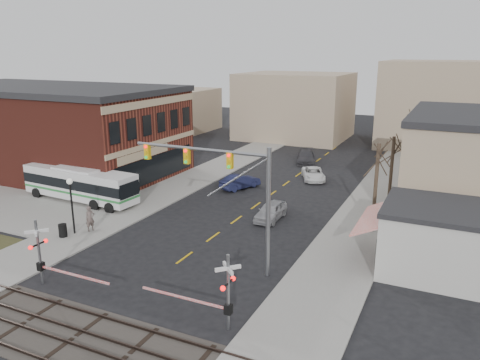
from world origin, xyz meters
name	(u,v)px	position (x,y,z in m)	size (l,w,h in m)	color
ground	(168,270)	(0.00, 0.00, 0.00)	(160.00, 160.00, 0.00)	black
sidewalk_west	(197,177)	(-9.50, 20.00, 0.06)	(5.00, 60.00, 0.12)	gray
sidewalk_east	(376,200)	(9.50, 20.00, 0.06)	(5.00, 60.00, 0.12)	gray
ballast_strip	(74,338)	(0.00, -8.00, 0.03)	(160.00, 5.00, 0.06)	#332D28
rail_tracks	(74,336)	(0.00, -8.00, 0.12)	(160.00, 3.91, 0.14)	#2D231E
brick_building	(46,128)	(-26.98, 16.00, 4.81)	(30.40, 15.40, 9.60)	maroon
awning_shop	(452,241)	(15.97, 7.00, 2.16)	(9.74, 6.20, 4.30)	beige
tree_east_a	(375,188)	(10.50, 12.00, 3.50)	(0.28, 0.28, 6.75)	#382B21
tree_east_b	(391,173)	(10.80, 18.00, 3.27)	(0.28, 0.28, 6.30)	#382B21
tree_east_c	(405,151)	(11.00, 26.00, 3.72)	(0.28, 0.28, 7.20)	#382B21
transit_bus	(80,183)	(-14.97, 8.32, 1.72)	(11.94, 3.29, 3.04)	silver
traffic_signal_mast	(228,181)	(3.30, 2.04, 5.70)	(9.34, 0.30, 8.00)	gray
rr_crossing_west	(45,254)	(-5.33, -4.60, 1.97)	(5.60, 1.36, 4.00)	gray
rr_crossing_east	(220,291)	(5.92, -4.14, 1.97)	(5.60, 1.36, 4.00)	gray
street_lamp	(71,194)	(-9.61, 1.97, 3.17)	(0.44, 0.44, 4.26)	black
trash_bin	(63,230)	(-9.88, 1.11, 0.60)	(0.60, 0.60, 0.96)	black
car_a	(271,211)	(2.47, 11.33, 0.72)	(1.70, 4.23, 1.44)	#99999D
car_b	(240,182)	(-3.57, 18.32, 0.71)	(1.51, 4.33, 1.43)	#191C3E
car_c	(313,174)	(2.09, 24.62, 0.65)	(2.14, 4.64, 1.29)	white
car_d	(306,157)	(-0.96, 31.75, 0.75)	(2.10, 5.17, 1.50)	#37363A
pedestrian_near	(90,219)	(-8.87, 2.90, 1.09)	(0.70, 0.46, 1.93)	#62534F
pedestrian_far	(124,199)	(-9.74, 7.92, 1.02)	(0.88, 0.68, 1.80)	#2D314E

